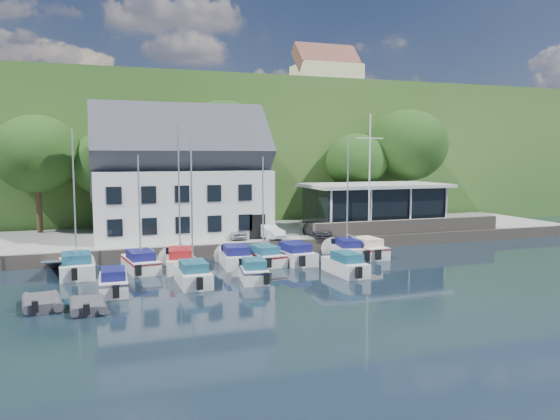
# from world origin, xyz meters

# --- Properties ---
(ground) EXTENTS (180.00, 180.00, 0.00)m
(ground) POSITION_xyz_m (0.00, 0.00, 0.00)
(ground) COLOR black
(ground) RESTS_ON ground
(quay) EXTENTS (60.00, 13.00, 1.00)m
(quay) POSITION_xyz_m (0.00, 17.50, 0.50)
(quay) COLOR gray
(quay) RESTS_ON ground
(quay_face) EXTENTS (60.00, 0.30, 1.00)m
(quay_face) POSITION_xyz_m (0.00, 11.00, 0.50)
(quay_face) COLOR #6D6257
(quay_face) RESTS_ON ground
(hillside) EXTENTS (160.00, 75.00, 16.00)m
(hillside) POSITION_xyz_m (0.00, 62.00, 8.00)
(hillside) COLOR #2A551F
(hillside) RESTS_ON ground
(field_patch) EXTENTS (50.00, 30.00, 0.30)m
(field_patch) POSITION_xyz_m (8.00, 70.00, 16.15)
(field_patch) COLOR #535F2F
(field_patch) RESTS_ON hillside
(farmhouse) EXTENTS (10.40, 7.00, 8.20)m
(farmhouse) POSITION_xyz_m (22.00, 52.00, 20.10)
(farmhouse) COLOR beige
(farmhouse) RESTS_ON hillside
(harbor_building) EXTENTS (14.40, 8.20, 8.70)m
(harbor_building) POSITION_xyz_m (-7.00, 16.50, 5.35)
(harbor_building) COLOR silver
(harbor_building) RESTS_ON quay
(club_pavilion) EXTENTS (13.20, 7.20, 4.10)m
(club_pavilion) POSITION_xyz_m (11.00, 16.00, 3.05)
(club_pavilion) COLOR black
(club_pavilion) RESTS_ON quay
(seawall) EXTENTS (18.00, 0.50, 1.20)m
(seawall) POSITION_xyz_m (12.00, 11.40, 1.60)
(seawall) COLOR #6D6257
(seawall) RESTS_ON quay
(gangway) EXTENTS (1.20, 6.00, 1.40)m
(gangway) POSITION_xyz_m (-16.50, 9.00, 0.00)
(gangway) COLOR silver
(gangway) RESTS_ON ground
(car_silver) EXTENTS (1.50, 3.48, 1.17)m
(car_silver) POSITION_xyz_m (-3.14, 13.46, 1.58)
(car_silver) COLOR #B7B7BC
(car_silver) RESTS_ON quay
(car_white) EXTENTS (2.33, 3.95, 1.23)m
(car_white) POSITION_xyz_m (-0.63, 12.74, 1.62)
(car_white) COLOR silver
(car_white) RESTS_ON quay
(car_dgrey) EXTENTS (1.55, 3.75, 1.08)m
(car_dgrey) POSITION_xyz_m (3.68, 12.43, 1.54)
(car_dgrey) COLOR #2E2D32
(car_dgrey) RESTS_ON quay
(car_blue) EXTENTS (2.17, 3.70, 1.19)m
(car_blue) POSITION_xyz_m (5.86, 13.77, 1.59)
(car_blue) COLOR #335D9C
(car_blue) RESTS_ON quay
(flagpole) EXTENTS (2.46, 0.20, 10.23)m
(flagpole) POSITION_xyz_m (8.39, 12.13, 6.12)
(flagpole) COLOR silver
(flagpole) RESTS_ON quay
(tree_0) EXTENTS (7.50, 7.50, 10.25)m
(tree_0) POSITION_xyz_m (-18.43, 22.39, 6.13)
(tree_0) COLOR #143610
(tree_0) RESTS_ON quay
(tree_1) EXTENTS (6.51, 6.51, 8.90)m
(tree_1) POSITION_xyz_m (-12.65, 22.25, 5.45)
(tree_1) COLOR #143610
(tree_1) RESTS_ON quay
(tree_2) EXTENTS (8.76, 8.76, 11.97)m
(tree_2) POSITION_xyz_m (-1.95, 22.11, 6.99)
(tree_2) COLOR #143610
(tree_2) RESTS_ON quay
(tree_4) EXTENTS (6.62, 6.62, 9.05)m
(tree_4) POSITION_xyz_m (12.60, 22.70, 5.52)
(tree_4) COLOR #143610
(tree_4) RESTS_ON quay
(tree_5) EXTENTS (8.53, 8.53, 11.66)m
(tree_5) POSITION_xyz_m (18.33, 22.04, 6.83)
(tree_5) COLOR #143610
(tree_5) RESTS_ON quay
(boat_r1_0) EXTENTS (2.52, 5.81, 9.35)m
(boat_r1_0) POSITION_xyz_m (-15.12, 7.65, 4.67)
(boat_r1_0) COLOR silver
(boat_r1_0) RESTS_ON ground
(boat_r1_1) EXTENTS (2.83, 6.43, 8.62)m
(boat_r1_1) POSITION_xyz_m (-11.09, 7.91, 4.31)
(boat_r1_1) COLOR silver
(boat_r1_1) RESTS_ON ground
(boat_r1_2) EXTENTS (2.82, 6.47, 9.27)m
(boat_r1_2) POSITION_xyz_m (-8.51, 7.35, 4.64)
(boat_r1_2) COLOR silver
(boat_r1_2) RESTS_ON ground
(boat_r1_3) EXTENTS (2.61, 6.06, 1.48)m
(boat_r1_3) POSITION_xyz_m (-4.62, 7.49, 0.74)
(boat_r1_3) COLOR silver
(boat_r1_3) RESTS_ON ground
(boat_r1_4) EXTENTS (2.80, 6.24, 8.27)m
(boat_r1_4) POSITION_xyz_m (-2.56, 7.56, 4.13)
(boat_r1_4) COLOR silver
(boat_r1_4) RESTS_ON ground
(boat_r1_5) EXTENTS (2.67, 6.15, 1.50)m
(boat_r1_5) POSITION_xyz_m (-0.38, 7.11, 0.75)
(boat_r1_5) COLOR silver
(boat_r1_5) RESTS_ON ground
(boat_r1_6) EXTENTS (2.94, 6.37, 8.61)m
(boat_r1_6) POSITION_xyz_m (4.28, 7.95, 4.31)
(boat_r1_6) COLOR silver
(boat_r1_6) RESTS_ON ground
(boat_r1_7) EXTENTS (2.37, 6.11, 1.51)m
(boat_r1_7) POSITION_xyz_m (5.66, 7.50, 0.76)
(boat_r1_7) COLOR silver
(boat_r1_7) RESTS_ON ground
(boat_r2_0) EXTENTS (1.81, 5.42, 1.41)m
(boat_r2_0) POSITION_xyz_m (-13.06, 2.46, 0.70)
(boat_r2_0) COLOR silver
(boat_r2_0) RESTS_ON ground
(boat_r2_1) EXTENTS (1.91, 5.64, 8.87)m
(boat_r2_1) POSITION_xyz_m (-8.46, 2.88, 4.43)
(boat_r2_1) COLOR silver
(boat_r2_1) RESTS_ON ground
(boat_r2_2) EXTENTS (2.40, 5.06, 1.39)m
(boat_r2_2) POSITION_xyz_m (-4.74, 2.63, 0.69)
(boat_r2_2) COLOR silver
(boat_r2_2) RESTS_ON ground
(boat_r2_3) EXTENTS (2.03, 5.72, 1.48)m
(boat_r2_3) POSITION_xyz_m (1.46, 2.44, 0.74)
(boat_r2_3) COLOR silver
(boat_r2_3) RESTS_ON ground
(dinghy_0) EXTENTS (2.28, 3.40, 0.74)m
(dinghy_0) POSITION_xyz_m (-16.65, 0.32, 0.37)
(dinghy_0) COLOR #35353A
(dinghy_0) RESTS_ON ground
(dinghy_1) EXTENTS (1.88, 3.01, 0.69)m
(dinghy_1) POSITION_xyz_m (-14.42, -0.93, 0.34)
(dinghy_1) COLOR #35353A
(dinghy_1) RESTS_ON ground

